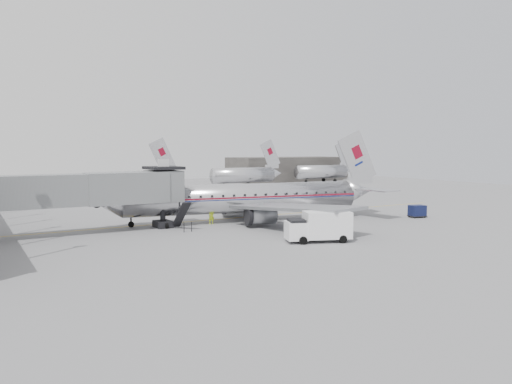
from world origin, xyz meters
TOP-DOWN VIEW (x-y plane):
  - ground at (0.00, 0.00)m, footprint 160.00×160.00m
  - hangar at (45.00, 60.00)m, footprint 30.00×12.00m
  - apron_line at (3.00, 6.00)m, footprint 60.00×0.15m
  - jet_bridge at (-16.66, 3.67)m, footprint 21.00×6.20m
  - distant_aircraft_near at (-1.79, 42.00)m, footprint 16.39×3.20m
  - distant_aircraft_mid at (24.21, 46.00)m, footprint 16.39×3.20m
  - distant_aircraft_far at (48.21, 50.00)m, footprint 16.39×3.20m
  - airliner at (0.65, 2.87)m, footprint 32.94×30.25m
  - service_van at (-0.28, -11.12)m, footprint 6.09×4.09m
  - baggage_cart_navy at (19.44, -4.75)m, footprint 2.09×1.73m
  - baggage_cart_white at (8.16, -0.82)m, footprint 2.49×2.18m
  - ramp_worker at (-3.98, 3.00)m, footprint 0.68×0.46m

SIDE VIEW (x-z plane):
  - ground at x=0.00m, z-range 0.00..0.00m
  - apron_line at x=3.00m, z-range 0.00..0.01m
  - baggage_cart_navy at x=19.44m, z-range 0.05..1.51m
  - baggage_cart_white at x=8.16m, z-range 0.05..1.69m
  - ramp_worker at x=-3.98m, z-range 0.00..1.84m
  - service_van at x=-0.28m, z-range 0.07..2.74m
  - airliner at x=0.65m, z-range -2.61..7.90m
  - distant_aircraft_near at x=-1.79m, z-range -2.40..7.86m
  - distant_aircraft_mid at x=24.21m, z-range -2.40..7.86m
  - distant_aircraft_far at x=48.21m, z-range -2.40..7.86m
  - hangar at x=45.00m, z-range 0.00..6.00m
  - jet_bridge at x=-16.66m, z-range 0.63..7.73m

